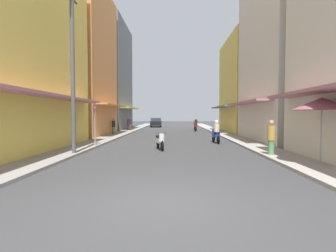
{
  "coord_description": "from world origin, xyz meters",
  "views": [
    {
      "loc": [
        0.27,
        -5.48,
        1.92
      ],
      "look_at": [
        -0.22,
        12.49,
        1.15
      ],
      "focal_mm": 27.55,
      "sensor_mm": 36.0,
      "label": 1
    }
  ],
  "objects_px": {
    "motorbike_blue": "(216,133)",
    "pedestrian_foreground": "(114,126)",
    "pedestrian_midway": "(130,123)",
    "utility_pole": "(73,70)",
    "motorbike_maroon": "(196,125)",
    "motorbike_silver": "(195,126)",
    "pedestrian_far": "(129,124)",
    "street_sign_no_entry": "(95,118)",
    "motorbike_white": "(160,141)",
    "vendor_umbrella": "(322,104)",
    "pedestrian_crossing": "(271,139)",
    "parked_car": "(156,122)"
  },
  "relations": [
    {
      "from": "motorbike_blue",
      "to": "pedestrian_foreground",
      "type": "xyz_separation_m",
      "value": [
        -8.72,
        7.07,
        0.12
      ]
    },
    {
      "from": "pedestrian_midway",
      "to": "utility_pole",
      "type": "relative_size",
      "value": 0.21
    },
    {
      "from": "motorbike_maroon",
      "to": "pedestrian_midway",
      "type": "xyz_separation_m",
      "value": [
        -8.32,
        2.72,
        0.12
      ]
    },
    {
      "from": "motorbike_silver",
      "to": "motorbike_maroon",
      "type": "xyz_separation_m",
      "value": [
        -0.27,
        -3.99,
        0.2
      ]
    },
    {
      "from": "motorbike_maroon",
      "to": "pedestrian_far",
      "type": "bearing_deg",
      "value": 179.7
    },
    {
      "from": "motorbike_maroon",
      "to": "pedestrian_foreground",
      "type": "height_order",
      "value": "pedestrian_foreground"
    },
    {
      "from": "pedestrian_foreground",
      "to": "street_sign_no_entry",
      "type": "distance_m",
      "value": 9.84
    },
    {
      "from": "motorbike_blue",
      "to": "motorbike_silver",
      "type": "distance_m",
      "value": 16.95
    },
    {
      "from": "pedestrian_foreground",
      "to": "motorbike_blue",
      "type": "bearing_deg",
      "value": -39.02
    },
    {
      "from": "motorbike_white",
      "to": "vendor_umbrella",
      "type": "distance_m",
      "value": 7.9
    },
    {
      "from": "pedestrian_far",
      "to": "motorbike_silver",
      "type": "bearing_deg",
      "value": 25.51
    },
    {
      "from": "pedestrian_crossing",
      "to": "street_sign_no_entry",
      "type": "bearing_deg",
      "value": 160.58
    },
    {
      "from": "vendor_umbrella",
      "to": "motorbike_silver",
      "type": "bearing_deg",
      "value": 95.78
    },
    {
      "from": "pedestrian_midway",
      "to": "vendor_umbrella",
      "type": "bearing_deg",
      "value": -64.96
    },
    {
      "from": "motorbike_maroon",
      "to": "utility_pole",
      "type": "distance_m",
      "value": 20.18
    },
    {
      "from": "motorbike_white",
      "to": "street_sign_no_entry",
      "type": "bearing_deg",
      "value": 167.97
    },
    {
      "from": "pedestrian_far",
      "to": "motorbike_maroon",
      "type": "bearing_deg",
      "value": -0.3
    },
    {
      "from": "pedestrian_midway",
      "to": "pedestrian_crossing",
      "type": "bearing_deg",
      "value": -64.62
    },
    {
      "from": "motorbike_maroon",
      "to": "street_sign_no_entry",
      "type": "height_order",
      "value": "street_sign_no_entry"
    },
    {
      "from": "vendor_umbrella",
      "to": "pedestrian_far",
      "type": "bearing_deg",
      "value": 117.1
    },
    {
      "from": "motorbike_blue",
      "to": "vendor_umbrella",
      "type": "relative_size",
      "value": 0.71
    },
    {
      "from": "motorbike_blue",
      "to": "vendor_umbrella",
      "type": "bearing_deg",
      "value": -73.02
    },
    {
      "from": "street_sign_no_entry",
      "to": "motorbike_maroon",
      "type": "bearing_deg",
      "value": 65.38
    },
    {
      "from": "motorbike_blue",
      "to": "pedestrian_foreground",
      "type": "height_order",
      "value": "pedestrian_foreground"
    },
    {
      "from": "motorbike_silver",
      "to": "motorbike_maroon",
      "type": "distance_m",
      "value": 4.01
    },
    {
      "from": "motorbike_blue",
      "to": "utility_pole",
      "type": "xyz_separation_m",
      "value": [
        -7.58,
        -5.58,
        3.34
      ]
    },
    {
      "from": "pedestrian_far",
      "to": "pedestrian_midway",
      "type": "relative_size",
      "value": 1.01
    },
    {
      "from": "motorbike_white",
      "to": "motorbike_maroon",
      "type": "distance_m",
      "value": 16.77
    },
    {
      "from": "parked_car",
      "to": "motorbike_white",
      "type": "bearing_deg",
      "value": -85.29
    },
    {
      "from": "pedestrian_midway",
      "to": "motorbike_maroon",
      "type": "bearing_deg",
      "value": -18.09
    },
    {
      "from": "motorbike_maroon",
      "to": "pedestrian_crossing",
      "type": "height_order",
      "value": "pedestrian_crossing"
    },
    {
      "from": "pedestrian_foreground",
      "to": "pedestrian_crossing",
      "type": "xyz_separation_m",
      "value": [
        10.29,
        -12.91,
        0.02
      ]
    },
    {
      "from": "motorbike_silver",
      "to": "pedestrian_midway",
      "type": "bearing_deg",
      "value": -171.55
    },
    {
      "from": "vendor_umbrella",
      "to": "utility_pole",
      "type": "relative_size",
      "value": 0.32
    },
    {
      "from": "motorbike_blue",
      "to": "pedestrian_far",
      "type": "height_order",
      "value": "pedestrian_far"
    },
    {
      "from": "street_sign_no_entry",
      "to": "utility_pole",
      "type": "bearing_deg",
      "value": -91.96
    },
    {
      "from": "motorbike_silver",
      "to": "vendor_umbrella",
      "type": "xyz_separation_m",
      "value": [
        2.54,
        -25.11,
        1.82
      ]
    },
    {
      "from": "motorbike_white",
      "to": "motorbike_blue",
      "type": "bearing_deg",
      "value": 43.94
    },
    {
      "from": "utility_pole",
      "to": "parked_car",
      "type": "bearing_deg",
      "value": 86.55
    },
    {
      "from": "pedestrian_far",
      "to": "vendor_umbrella",
      "type": "xyz_separation_m",
      "value": [
        10.82,
        -21.15,
        1.49
      ]
    },
    {
      "from": "motorbike_white",
      "to": "pedestrian_midway",
      "type": "relative_size",
      "value": 1.08
    },
    {
      "from": "parked_car",
      "to": "street_sign_no_entry",
      "type": "xyz_separation_m",
      "value": [
        -1.65,
        -26.11,
        0.98
      ]
    },
    {
      "from": "vendor_umbrella",
      "to": "parked_car",
      "type": "bearing_deg",
      "value": 104.75
    },
    {
      "from": "parked_car",
      "to": "motorbike_maroon",
      "type": "bearing_deg",
      "value": -62.32
    },
    {
      "from": "motorbike_blue",
      "to": "motorbike_white",
      "type": "distance_m",
      "value": 5.02
    },
    {
      "from": "motorbike_white",
      "to": "pedestrian_far",
      "type": "xyz_separation_m",
      "value": [
        -4.72,
        16.48,
        0.33
      ]
    },
    {
      "from": "parked_car",
      "to": "vendor_umbrella",
      "type": "relative_size",
      "value": 1.64
    },
    {
      "from": "pedestrian_midway",
      "to": "utility_pole",
      "type": "distance_m",
      "value": 21.52
    },
    {
      "from": "pedestrian_crossing",
      "to": "pedestrian_midway",
      "type": "height_order",
      "value": "pedestrian_crossing"
    },
    {
      "from": "motorbike_white",
      "to": "pedestrian_foreground",
      "type": "height_order",
      "value": "pedestrian_foreground"
    }
  ]
}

